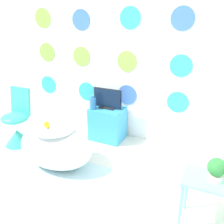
{
  "coord_description": "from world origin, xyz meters",
  "views": [
    {
      "loc": [
        1.66,
        -1.42,
        1.79
      ],
      "look_at": [
        0.56,
        0.88,
        0.76
      ],
      "focal_mm": 42.0,
      "sensor_mm": 36.0,
      "label": 1
    }
  ],
  "objects": [
    {
      "name": "tv_cabinet",
      "position": [
        0.14,
        1.62,
        0.24
      ],
      "size": [
        0.46,
        0.36,
        0.47
      ],
      "color": "#389ED6",
      "rests_on": "ground_plane"
    },
    {
      "name": "potted_plant_left",
      "position": [
        1.65,
        0.53,
        0.59
      ],
      "size": [
        0.15,
        0.15,
        0.2
      ],
      "color": "beige",
      "rests_on": "side_table"
    },
    {
      "name": "ground_plane",
      "position": [
        0.0,
        0.0,
        0.0
      ],
      "size": [
        12.0,
        12.0,
        0.0
      ],
      "primitive_type": "plane",
      "color": "silver"
    },
    {
      "name": "bathtub",
      "position": [
        -0.1,
        0.74,
        0.26
      ],
      "size": [
        0.92,
        0.59,
        0.51
      ],
      "color": "white",
      "rests_on": "ground_plane"
    },
    {
      "name": "tv",
      "position": [
        0.14,
        1.62,
        0.6
      ],
      "size": [
        0.42,
        0.12,
        0.28
      ],
      "color": "black",
      "rests_on": "tv_cabinet"
    },
    {
      "name": "rubber_duck",
      "position": [
        -0.16,
        0.68,
        0.55
      ],
      "size": [
        0.07,
        0.08,
        0.08
      ],
      "color": "yellow",
      "rests_on": "bathtub"
    },
    {
      "name": "rug",
      "position": [
        -0.14,
        0.56,
        0.0
      ],
      "size": [
        1.38,
        0.78,
        0.01
      ],
      "color": "silver",
      "rests_on": "ground_plane"
    },
    {
      "name": "side_table",
      "position": [
        1.65,
        0.53,
        0.39
      ],
      "size": [
        0.5,
        0.32,
        0.48
      ],
      "color": "#72D8B7",
      "rests_on": "ground_plane"
    },
    {
      "name": "wall_back_dotted",
      "position": [
        0.0,
        1.85,
        1.3
      ],
      "size": [
        4.93,
        0.05,
        2.6
      ],
      "color": "white",
      "rests_on": "ground_plane"
    },
    {
      "name": "chair",
      "position": [
        -0.91,
        0.94,
        0.26
      ],
      "size": [
        0.37,
        0.37,
        0.78
      ],
      "color": "#38B2A3",
      "rests_on": "ground_plane"
    },
    {
      "name": "vase",
      "position": [
        -0.03,
        1.5,
        0.56
      ],
      "size": [
        0.09,
        0.09,
        0.19
      ],
      "color": "#2D72B7",
      "rests_on": "tv_cabinet"
    }
  ]
}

